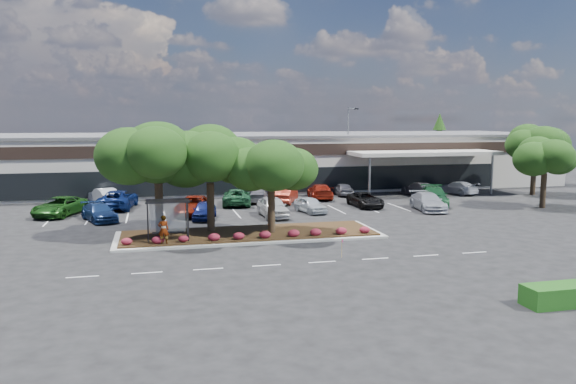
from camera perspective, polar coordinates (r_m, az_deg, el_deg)
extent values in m
plane|color=black|center=(35.45, 0.35, -5.63)|extent=(160.00, 160.00, 0.00)
cube|color=beige|center=(68.21, -6.55, 3.15)|extent=(80.00, 20.00, 6.00)
cube|color=#565659|center=(68.06, -6.59, 5.76)|extent=(80.40, 20.40, 0.30)
cube|color=black|center=(58.16, -5.36, 4.22)|extent=(80.00, 0.25, 1.20)
cube|color=black|center=(58.42, -5.32, 1.08)|extent=(60.00, 0.18, 2.60)
cube|color=#B10C0F|center=(57.54, -11.28, 4.08)|extent=(6.00, 0.12, 1.00)
cube|color=beige|center=(61.99, 13.66, 3.87)|extent=(16.00, 5.00, 0.40)
cylinder|color=gray|center=(57.45, 8.28, 1.43)|extent=(0.24, 0.24, 4.20)
cylinder|color=gray|center=(63.98, 20.00, 1.67)|extent=(0.24, 0.24, 4.20)
cube|color=#AAA9A4|center=(38.86, -3.95, -4.37)|extent=(18.00, 6.00, 0.15)
cube|color=#473117|center=(38.84, -3.95, -4.19)|extent=(17.20, 5.20, 0.12)
cube|color=silver|center=(30.80, -20.16, -8.08)|extent=(1.60, 0.12, 0.01)
cube|color=silver|center=(30.58, -14.14, -7.96)|extent=(1.60, 0.12, 0.01)
cube|color=silver|center=(30.70, -8.11, -7.75)|extent=(1.60, 0.12, 0.01)
cube|color=silver|center=(31.15, -2.19, -7.45)|extent=(1.60, 0.12, 0.01)
cube|color=silver|center=(31.91, 3.50, -7.10)|extent=(1.60, 0.12, 0.01)
cube|color=silver|center=(32.97, 8.86, -6.70)|extent=(1.60, 0.12, 0.01)
cube|color=silver|center=(34.29, 13.84, -6.28)|extent=(1.60, 0.12, 0.01)
cube|color=silver|center=(35.86, 18.41, -5.85)|extent=(1.60, 0.12, 0.01)
cube|color=silver|center=(48.39, -23.14, -2.70)|extent=(0.12, 5.00, 0.01)
cube|color=silver|center=(47.97, -19.61, -2.62)|extent=(0.12, 5.00, 0.01)
cube|color=silver|center=(47.74, -16.02, -2.52)|extent=(0.12, 5.00, 0.01)
cube|color=silver|center=(47.70, -12.42, -2.41)|extent=(0.12, 5.00, 0.01)
cube|color=silver|center=(47.84, -8.82, -2.30)|extent=(0.12, 5.00, 0.01)
cube|color=silver|center=(48.18, -5.26, -2.17)|extent=(0.12, 5.00, 0.01)
cube|color=silver|center=(48.69, -1.77, -2.04)|extent=(0.12, 5.00, 0.01)
cube|color=silver|center=(49.39, 1.64, -1.91)|extent=(0.12, 5.00, 0.01)
cube|color=silver|center=(50.25, 4.95, -1.77)|extent=(0.12, 5.00, 0.01)
cube|color=silver|center=(51.27, 8.13, -1.64)|extent=(0.12, 5.00, 0.01)
cube|color=silver|center=(52.45, 11.18, -1.50)|extent=(0.12, 5.00, 0.01)
cube|color=silver|center=(53.77, 14.08, -1.37)|extent=(0.12, 5.00, 0.01)
cylinder|color=black|center=(37.53, -14.05, -2.76)|extent=(0.08, 0.08, 2.50)
cylinder|color=black|center=(37.59, -10.23, -2.65)|extent=(0.08, 0.08, 2.50)
cylinder|color=black|center=(36.26, -14.06, -3.12)|extent=(0.08, 0.08, 2.50)
cylinder|color=black|center=(36.31, -10.11, -3.00)|extent=(0.08, 0.08, 2.50)
cube|color=black|center=(36.70, -12.17, -0.90)|extent=(2.75, 1.55, 0.10)
cube|color=silver|center=(37.52, -12.15, -2.52)|extent=(2.30, 0.03, 2.00)
cube|color=black|center=(37.30, -12.09, -4.02)|extent=(2.00, 0.35, 0.06)
cone|color=black|center=(88.39, 15.09, 4.88)|extent=(3.96, 3.96, 9.00)
imported|color=#594C47|center=(35.88, -12.54, -3.74)|extent=(0.66, 0.44, 1.81)
cube|color=#AAA9A4|center=(65.80, 6.05, 0.56)|extent=(0.50, 0.50, 0.40)
cylinder|color=gray|center=(65.41, 6.10, 4.65)|extent=(0.14, 0.14, 9.01)
cube|color=gray|center=(65.65, 6.46, 8.46)|extent=(0.92, 0.54, 0.14)
cube|color=black|center=(65.98, 6.78, 8.38)|extent=(0.53, 0.44, 0.18)
cube|color=tan|center=(32.86, 5.47, -5.73)|extent=(0.03, 0.03, 1.08)
cube|color=#FF439F|center=(32.78, 5.57, -4.96)|extent=(0.02, 0.14, 0.18)
imported|color=#184713|center=(50.44, -22.17, -1.36)|extent=(4.53, 6.23, 1.57)
imported|color=navy|center=(46.78, -18.63, -1.97)|extent=(3.51, 5.12, 1.38)
imported|color=maroon|center=(47.80, -9.55, -1.38)|extent=(3.89, 6.10, 1.57)
imported|color=#101956|center=(45.65, -8.49, -1.86)|extent=(2.48, 4.44, 1.43)
imported|color=silver|center=(46.18, -1.55, -1.52)|extent=(2.13, 4.96, 1.67)
imported|color=silver|center=(48.35, 2.28, -1.31)|extent=(2.40, 4.20, 1.35)
imported|color=black|center=(51.93, 7.87, -0.78)|extent=(2.29, 4.84, 1.34)
imported|color=#194926|center=(54.13, 14.58, -0.41)|extent=(4.51, 6.38, 1.71)
imported|color=#A1A5AD|center=(50.97, 14.03, -0.97)|extent=(2.92, 5.56, 1.54)
imported|color=silver|center=(56.32, -18.20, -0.36)|extent=(3.33, 4.83, 1.51)
imported|color=#0B1C52|center=(52.72, -16.88, -0.72)|extent=(3.67, 6.38, 1.67)
imported|color=#205631|center=(52.85, -5.20, -0.48)|extent=(3.44, 5.90, 1.54)
imported|color=slate|center=(54.55, -3.01, -0.33)|extent=(2.93, 4.88, 1.32)
imported|color=maroon|center=(53.76, -0.27, -0.30)|extent=(3.50, 5.04, 1.57)
imported|color=maroon|center=(56.80, 3.28, 0.06)|extent=(2.71, 5.36, 1.49)
imported|color=slate|center=(59.40, 5.59, 0.29)|extent=(1.99, 4.13, 1.36)
imported|color=slate|center=(60.66, 13.14, 0.31)|extent=(2.43, 5.07, 1.43)
imported|color=silver|center=(62.98, 16.82, 0.42)|extent=(3.30, 5.09, 1.37)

